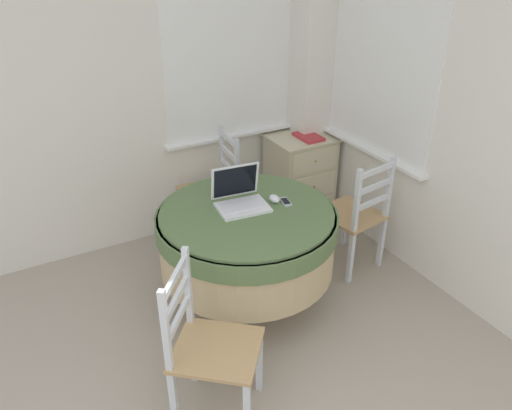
{
  "coord_description": "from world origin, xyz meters",
  "views": [
    {
      "loc": [
        -0.18,
        -0.52,
        2.29
      ],
      "look_at": [
        1.24,
        2.05,
        0.66
      ],
      "focal_mm": 35.0,
      "sensor_mm": 36.0,
      "label": 1
    }
  ],
  "objects_px": {
    "dining_chair_near_right_window": "(355,216)",
    "cell_phone": "(286,202)",
    "laptop": "(240,198)",
    "round_dining_table": "(247,236)",
    "book_on_cabinet": "(308,137)",
    "dining_chair_near_back_window": "(214,190)",
    "computer_mouse": "(274,199)",
    "corner_cabinet": "(300,176)",
    "dining_chair_camera_near": "(208,347)"
  },
  "relations": [
    {
      "from": "computer_mouse",
      "to": "dining_chair_near_right_window",
      "type": "bearing_deg",
      "value": -1.06
    },
    {
      "from": "round_dining_table",
      "to": "laptop",
      "type": "relative_size",
      "value": 3.34
    },
    {
      "from": "laptop",
      "to": "dining_chair_near_right_window",
      "type": "distance_m",
      "value": 0.97
    },
    {
      "from": "computer_mouse",
      "to": "corner_cabinet",
      "type": "bearing_deg",
      "value": 48.08
    },
    {
      "from": "cell_phone",
      "to": "dining_chair_near_back_window",
      "type": "xyz_separation_m",
      "value": [
        -0.11,
        0.91,
        -0.3
      ]
    },
    {
      "from": "laptop",
      "to": "book_on_cabinet",
      "type": "xyz_separation_m",
      "value": [
        1.05,
        0.76,
        -0.04
      ]
    },
    {
      "from": "cell_phone",
      "to": "dining_chair_near_back_window",
      "type": "distance_m",
      "value": 0.96
    },
    {
      "from": "book_on_cabinet",
      "to": "dining_chair_near_back_window",
      "type": "bearing_deg",
      "value": 177.61
    },
    {
      "from": "book_on_cabinet",
      "to": "dining_chair_near_right_window",
      "type": "bearing_deg",
      "value": -99.38
    },
    {
      "from": "dining_chair_camera_near",
      "to": "corner_cabinet",
      "type": "bearing_deg",
      "value": 44.82
    },
    {
      "from": "laptop",
      "to": "corner_cabinet",
      "type": "distance_m",
      "value": 1.36
    },
    {
      "from": "dining_chair_camera_near",
      "to": "book_on_cabinet",
      "type": "height_order",
      "value": "dining_chair_camera_near"
    },
    {
      "from": "cell_phone",
      "to": "book_on_cabinet",
      "type": "distance_m",
      "value": 1.16
    },
    {
      "from": "dining_chair_near_right_window",
      "to": "book_on_cabinet",
      "type": "relative_size",
      "value": 3.53
    },
    {
      "from": "book_on_cabinet",
      "to": "corner_cabinet",
      "type": "bearing_deg",
      "value": 128.45
    },
    {
      "from": "cell_phone",
      "to": "corner_cabinet",
      "type": "height_order",
      "value": "cell_phone"
    },
    {
      "from": "round_dining_table",
      "to": "dining_chair_near_right_window",
      "type": "height_order",
      "value": "dining_chair_near_right_window"
    },
    {
      "from": "dining_chair_near_back_window",
      "to": "book_on_cabinet",
      "type": "relative_size",
      "value": 3.53
    },
    {
      "from": "cell_phone",
      "to": "dining_chair_near_right_window",
      "type": "height_order",
      "value": "dining_chair_near_right_window"
    },
    {
      "from": "cell_phone",
      "to": "book_on_cabinet",
      "type": "relative_size",
      "value": 0.49
    },
    {
      "from": "corner_cabinet",
      "to": "book_on_cabinet",
      "type": "height_order",
      "value": "book_on_cabinet"
    },
    {
      "from": "laptop",
      "to": "corner_cabinet",
      "type": "relative_size",
      "value": 0.47
    },
    {
      "from": "dining_chair_near_right_window",
      "to": "corner_cabinet",
      "type": "relative_size",
      "value": 1.24
    },
    {
      "from": "dining_chair_near_right_window",
      "to": "corner_cabinet",
      "type": "xyz_separation_m",
      "value": [
        0.1,
        0.89,
        -0.07
      ]
    },
    {
      "from": "corner_cabinet",
      "to": "dining_chair_camera_near",
      "type": "bearing_deg",
      "value": -135.18
    },
    {
      "from": "corner_cabinet",
      "to": "dining_chair_near_right_window",
      "type": "bearing_deg",
      "value": -96.4
    },
    {
      "from": "dining_chair_near_back_window",
      "to": "computer_mouse",
      "type": "bearing_deg",
      "value": -86.77
    },
    {
      "from": "laptop",
      "to": "cell_phone",
      "type": "xyz_separation_m",
      "value": [
        0.28,
        -0.11,
        -0.05
      ]
    },
    {
      "from": "round_dining_table",
      "to": "computer_mouse",
      "type": "height_order",
      "value": "computer_mouse"
    },
    {
      "from": "computer_mouse",
      "to": "cell_phone",
      "type": "height_order",
      "value": "computer_mouse"
    },
    {
      "from": "cell_phone",
      "to": "computer_mouse",
      "type": "bearing_deg",
      "value": 145.59
    },
    {
      "from": "dining_chair_near_right_window",
      "to": "computer_mouse",
      "type": "bearing_deg",
      "value": 178.94
    },
    {
      "from": "dining_chair_near_back_window",
      "to": "corner_cabinet",
      "type": "bearing_deg",
      "value": 0.88
    },
    {
      "from": "dining_chair_near_right_window",
      "to": "cell_phone",
      "type": "bearing_deg",
      "value": -177.42
    },
    {
      "from": "round_dining_table",
      "to": "dining_chair_near_right_window",
      "type": "distance_m",
      "value": 0.91
    },
    {
      "from": "cell_phone",
      "to": "laptop",
      "type": "bearing_deg",
      "value": 158.65
    },
    {
      "from": "round_dining_table",
      "to": "book_on_cabinet",
      "type": "xyz_separation_m",
      "value": [
        1.04,
        0.85,
        0.2
      ]
    },
    {
      "from": "computer_mouse",
      "to": "dining_chair_near_right_window",
      "type": "height_order",
      "value": "dining_chair_near_right_window"
    },
    {
      "from": "dining_chair_near_back_window",
      "to": "laptop",
      "type": "bearing_deg",
      "value": -101.78
    },
    {
      "from": "laptop",
      "to": "round_dining_table",
      "type": "bearing_deg",
      "value": -89.0
    },
    {
      "from": "cell_phone",
      "to": "corner_cabinet",
      "type": "bearing_deg",
      "value": 51.61
    },
    {
      "from": "corner_cabinet",
      "to": "book_on_cabinet",
      "type": "relative_size",
      "value": 2.84
    },
    {
      "from": "cell_phone",
      "to": "corner_cabinet",
      "type": "xyz_separation_m",
      "value": [
        0.73,
        0.92,
        -0.37
      ]
    },
    {
      "from": "round_dining_table",
      "to": "dining_chair_camera_near",
      "type": "distance_m",
      "value": 0.91
    },
    {
      "from": "round_dining_table",
      "to": "computer_mouse",
      "type": "relative_size",
      "value": 12.68
    },
    {
      "from": "cell_phone",
      "to": "book_on_cabinet",
      "type": "bearing_deg",
      "value": 48.57
    },
    {
      "from": "dining_chair_near_right_window",
      "to": "laptop",
      "type": "bearing_deg",
      "value": 174.99
    },
    {
      "from": "laptop",
      "to": "book_on_cabinet",
      "type": "height_order",
      "value": "laptop"
    },
    {
      "from": "computer_mouse",
      "to": "corner_cabinet",
      "type": "relative_size",
      "value": 0.13
    },
    {
      "from": "laptop",
      "to": "dining_chair_near_back_window",
      "type": "distance_m",
      "value": 0.89
    }
  ]
}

